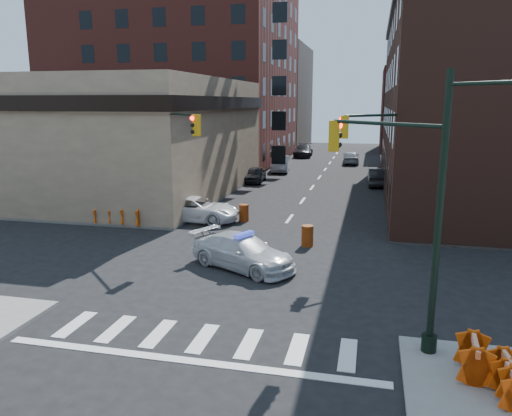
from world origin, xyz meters
The scene contains 29 objects.
ground centered at (0.00, 0.00, 0.00)m, with size 140.00×140.00×0.00m, color black.
sidewalk_nw centered at (-23.00, 32.75, 0.07)m, with size 34.00×54.50×0.15m, color gray.
bank_building centered at (-17.00, 16.50, 4.50)m, with size 22.00×22.00×9.00m, color #9D8566.
apartment_block centered at (-18.50, 40.00, 12.00)m, with size 25.00×25.00×24.00m, color maroon.
commercial_row_ne centered at (13.00, 22.50, 7.00)m, with size 14.00×34.00×14.00m, color #46261C.
filler_nw centered at (-16.00, 62.00, 8.00)m, with size 20.00×18.00×16.00m, color brown.
filler_ne centered at (14.00, 58.00, 6.00)m, with size 16.00×16.00×12.00m, color maroon.
signal_pole_se centered at (6.04, -5.52, 4.61)m, with size 5.40×5.27×8.00m.
signal_pole_nw centered at (-5.85, 5.34, 4.34)m, with size 3.58×3.67×8.00m.
signal_pole_ne centered at (5.84, 5.35, 4.34)m, with size 3.67×3.58×8.00m.
tree_ne_near centered at (7.50, 26.00, 3.49)m, with size 3.00×3.00×4.85m.
tree_ne_far centered at (7.50, 34.00, 3.49)m, with size 3.00×3.00×4.85m.
police_car centered at (-0.49, 0.08, 0.75)m, with size 2.09×5.14×1.49m, color silver.
pickup centered at (-5.60, 8.08, 0.76)m, with size 2.51×5.45×1.51m, color white.
parked_car_wnear centered at (-5.50, 23.71, 0.70)m, with size 1.66×4.12×1.41m, color black.
parked_car_wfar centered at (-4.45, 31.22, 0.81)m, with size 1.72×4.94×1.63m, color #9A9DA3.
parked_car_wdeep centered at (-4.10, 46.20, 0.83)m, with size 2.31×5.69×1.65m, color black.
parked_car_enear centered at (5.50, 24.35, 0.77)m, with size 1.62×4.66×1.54m, color black.
parked_car_efar centered at (2.50, 39.79, 0.79)m, with size 1.86×4.62×1.57m, color #989BA0.
pedestrian_a centered at (-6.50, 6.00, 0.97)m, with size 0.60×0.39×1.64m, color black.
pedestrian_b centered at (-9.38, 6.00, 1.01)m, with size 0.84×0.65×1.72m, color black.
pedestrian_c centered at (-10.74, 6.89, 1.06)m, with size 1.06×0.44×1.81m, color #212631.
barrel_road centered at (1.87, 4.20, 0.54)m, with size 0.61×0.61×1.08m, color #E15C0A.
barrel_bank centered at (-2.67, 8.73, 0.53)m, with size 0.59×0.59×1.06m, color #DB470A.
barricade_se_a centered at (8.50, -8.00, 0.61)m, with size 1.23×0.61×0.92m, color #EE560B, non-canonical shape.
barricade_se_b centered at (7.80, -7.46, 0.66)m, with size 1.37×0.68×1.03m, color red, non-canonical shape.
barricade_se_c centered at (8.45, -8.50, 0.58)m, with size 1.16×0.58×0.87m, color #EE530B, non-canonical shape.
barricade_nw_a centered at (-8.67, 5.70, 0.66)m, with size 1.36×0.68×1.02m, color red, non-canonical shape.
barricade_nw_b centered at (-10.54, 5.76, 0.61)m, with size 1.23×0.62×0.93m, color red, non-canonical shape.
Camera 1 is at (4.91, -20.51, 7.32)m, focal length 35.00 mm.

